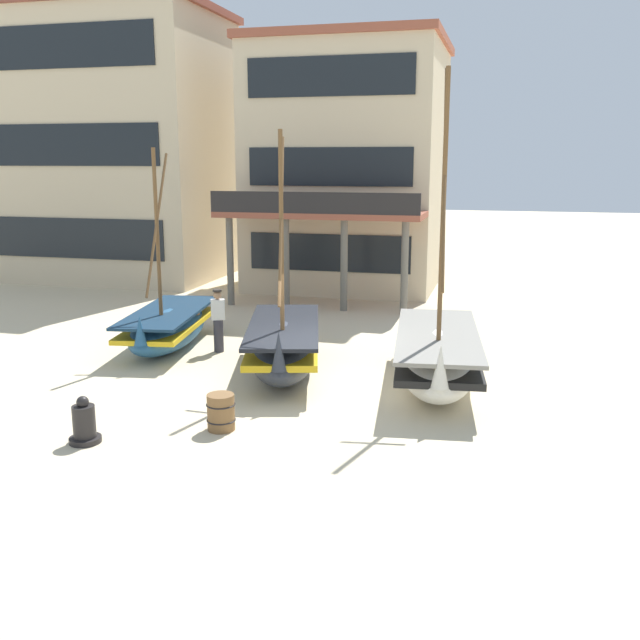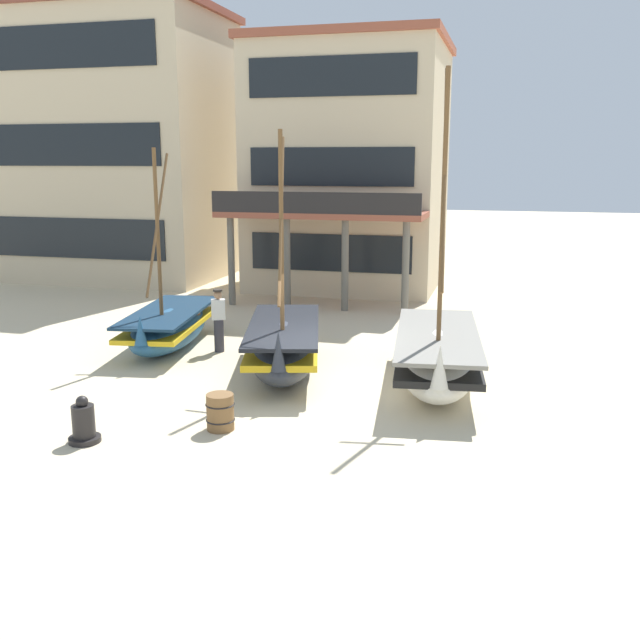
# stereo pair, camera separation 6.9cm
# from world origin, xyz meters

# --- Properties ---
(ground_plane) EXTENTS (120.00, 120.00, 0.00)m
(ground_plane) POSITION_xyz_m (0.00, 0.00, 0.00)
(ground_plane) COLOR beige
(fishing_boat_near_left) EXTENTS (2.31, 4.70, 5.31)m
(fishing_boat_near_left) POSITION_xyz_m (-4.71, 2.71, 0.58)
(fishing_boat_near_left) COLOR #23517A
(fishing_boat_near_left) RESTS_ON ground
(fishing_boat_centre_large) EXTENTS (2.40, 5.45, 6.97)m
(fishing_boat_centre_large) POSITION_xyz_m (2.69, 1.16, 0.69)
(fishing_boat_centre_large) COLOR silver
(fishing_boat_centre_large) RESTS_ON ground
(fishing_boat_far_right) EXTENTS (2.78, 5.00, 5.66)m
(fishing_boat_far_right) POSITION_xyz_m (-0.93, 1.17, 0.68)
(fishing_boat_far_right) COLOR #2D333D
(fishing_boat_far_right) RESTS_ON ground
(fisherman_by_hull) EXTENTS (0.42, 0.35, 1.68)m
(fisherman_by_hull) POSITION_xyz_m (-3.22, 2.64, 0.83)
(fisherman_by_hull) COLOR #33333D
(fisherman_by_hull) RESTS_ON ground
(capstan_winch) EXTENTS (0.58, 0.58, 0.88)m
(capstan_winch) POSITION_xyz_m (-3.13, -3.89, 0.34)
(capstan_winch) COLOR black
(capstan_winch) RESTS_ON ground
(wooden_barrel) EXTENTS (0.56, 0.56, 0.70)m
(wooden_barrel) POSITION_xyz_m (-0.98, -2.67, 0.35)
(wooden_barrel) COLOR brown
(wooden_barrel) RESTS_ON ground
(harbor_building_main) EXTENTS (7.42, 9.16, 9.52)m
(harbor_building_main) POSITION_xyz_m (-2.20, 14.01, 4.75)
(harbor_building_main) COLOR beige
(harbor_building_main) RESTS_ON ground
(harbor_building_annex) EXTENTS (10.20, 6.79, 11.06)m
(harbor_building_annex) POSITION_xyz_m (-12.77, 13.73, 5.54)
(harbor_building_annex) COLOR beige
(harbor_building_annex) RESTS_ON ground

